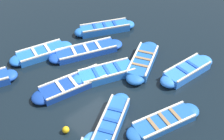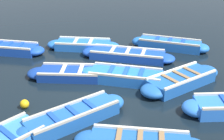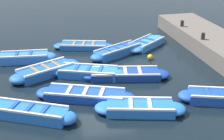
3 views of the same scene
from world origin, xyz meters
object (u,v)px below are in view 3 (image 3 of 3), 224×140
object	(u,v)px
boat_tucked	(29,113)
bollard_mid_south	(203,36)
boat_inner_gap	(125,75)
boat_broadside	(85,95)
boat_far_corner	(118,51)
boat_bow_out	(88,73)
boat_alongside	(147,44)
boat_end_of_row	(84,46)
boat_drifting	(140,108)
boat_centre	(46,71)
buoy_orange_near	(150,57)
boat_mid_row	(221,98)
bollard_south	(182,23)
boat_stern_in	(24,58)

from	to	relation	value
boat_tucked	bollard_mid_south	size ratio (longest dim) A/B	9.85
boat_inner_gap	boat_broadside	xyz separation A→B (m)	(-2.04, -1.52, 0.01)
boat_far_corner	boat_bow_out	size ratio (longest dim) A/B	0.96
boat_far_corner	boat_alongside	size ratio (longest dim) A/B	1.08
boat_end_of_row	boat_alongside	xyz separation A→B (m)	(3.56, -0.45, 0.02)
boat_far_corner	boat_bow_out	distance (m)	3.05
boat_drifting	boat_broadside	world-z (taller)	boat_drifting
boat_centre	buoy_orange_near	bearing A→B (deg)	7.72
boat_far_corner	bollard_mid_south	world-z (taller)	bollard_mid_south
boat_inner_gap	boat_drifting	bearing A→B (deg)	-95.02
boat_far_corner	boat_mid_row	bearing A→B (deg)	-65.62
boat_end_of_row	boat_alongside	size ratio (longest dim) A/B	1.11
boat_drifting	bollard_south	distance (m)	8.96
boat_drifting	boat_tucked	size ratio (longest dim) A/B	0.99
boat_bow_out	boat_mid_row	world-z (taller)	boat_bow_out
boat_centre	boat_far_corner	bearing A→B (deg)	24.55
boat_far_corner	boat_bow_out	xyz separation A→B (m)	(-1.95, -2.34, -0.01)
boat_far_corner	boat_mid_row	size ratio (longest dim) A/B	1.02
boat_drifting	boat_mid_row	size ratio (longest dim) A/B	1.02
boat_bow_out	boat_stern_in	xyz separation A→B (m)	(-2.87, 2.50, 0.01)
buoy_orange_near	boat_centre	bearing A→B (deg)	-172.28
boat_broadside	boat_stern_in	xyz separation A→B (m)	(-2.42, 4.53, 0.04)
boat_inner_gap	boat_end_of_row	size ratio (longest dim) A/B	1.18
boat_far_corner	buoy_orange_near	bearing A→B (deg)	-35.17
bollard_south	boat_alongside	bearing A→B (deg)	-164.24
boat_centre	boat_alongside	distance (m)	6.32
boat_centre	boat_broadside	bearing A→B (deg)	-62.02
bollard_mid_south	boat_tucked	bearing A→B (deg)	-154.06
boat_stern_in	bollard_south	bearing A→B (deg)	8.94
boat_inner_gap	buoy_orange_near	world-z (taller)	boat_inner_gap
boat_far_corner	bollard_south	size ratio (longest dim) A/B	9.73
boat_inner_gap	boat_alongside	size ratio (longest dim) A/B	1.30
boat_centre	bollard_mid_south	size ratio (longest dim) A/B	9.91
boat_alongside	bollard_mid_south	size ratio (longest dim) A/B	8.97
boat_centre	boat_drifting	world-z (taller)	boat_centre
boat_far_corner	boat_stern_in	bearing A→B (deg)	178.07
boat_drifting	boat_bow_out	bearing A→B (deg)	110.95
boat_tucked	boat_stern_in	bearing A→B (deg)	93.32
boat_drifting	boat_mid_row	distance (m)	3.25
boat_stern_in	buoy_orange_near	world-z (taller)	boat_stern_in
boat_far_corner	bollard_south	bearing A→B (deg)	20.26
boat_drifting	boat_end_of_row	world-z (taller)	boat_drifting
boat_centre	boat_inner_gap	distance (m)	3.61
boat_alongside	boat_far_corner	bearing A→B (deg)	-154.46
boat_broadside	boat_mid_row	distance (m)	5.21
boat_far_corner	boat_centre	size ratio (longest dim) A/B	0.98
boat_far_corner	boat_end_of_row	distance (m)	2.12
boat_broadside	boat_alongside	distance (m)	6.84
bollard_mid_south	bollard_south	bearing A→B (deg)	90.00
boat_bow_out	buoy_orange_near	size ratio (longest dim) A/B	12.68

